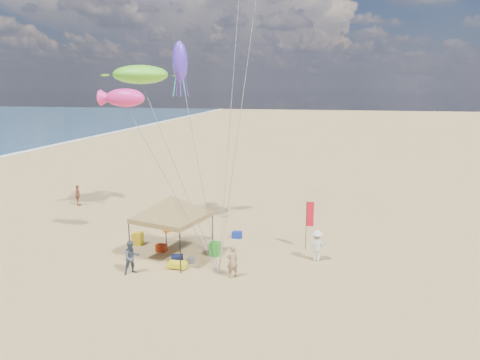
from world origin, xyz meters
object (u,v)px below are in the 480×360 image
(canopy_tent, at_px, (171,198))
(cooler_red, at_px, (161,248))
(chair_yellow, at_px, (138,238))
(beach_cart, at_px, (177,265))
(cooler_blue, at_px, (237,235))
(person_near_b, at_px, (132,257))
(person_far_a, at_px, (78,195))
(person_near_a, at_px, (232,261))
(person_near_c, at_px, (317,246))
(chair_green, at_px, (215,249))
(feather_flag, at_px, (309,217))

(canopy_tent, xyz_separation_m, cooler_red, (-0.87, 0.63, -2.92))
(chair_yellow, relative_size, beach_cart, 0.78)
(cooler_blue, bearing_deg, chair_yellow, -157.38)
(person_near_b, height_order, person_far_a, person_near_b)
(cooler_red, xyz_separation_m, person_near_b, (-0.28, -2.95, 0.61))
(beach_cart, bearing_deg, person_near_a, -8.57)
(chair_yellow, relative_size, person_near_a, 0.45)
(beach_cart, xyz_separation_m, person_near_c, (6.50, 2.32, 0.60))
(cooler_red, relative_size, beach_cart, 0.60)
(beach_cart, bearing_deg, chair_yellow, 140.60)
(person_near_a, xyz_separation_m, person_far_a, (-13.67, 9.66, -0.01))
(canopy_tent, distance_m, cooler_red, 3.11)
(chair_green, xyz_separation_m, beach_cart, (-1.32, -1.99, -0.15))
(person_near_b, height_order, person_near_c, person_near_b)
(chair_green, distance_m, person_near_b, 4.38)
(chair_green, relative_size, person_near_c, 0.44)
(chair_yellow, height_order, person_near_a, person_near_a)
(cooler_red, bearing_deg, person_near_c, 2.43)
(chair_green, bearing_deg, person_near_c, 3.61)
(beach_cart, xyz_separation_m, person_far_a, (-10.88, 9.24, 0.57))
(person_far_a, bearing_deg, person_near_c, -136.59)
(person_near_b, distance_m, person_far_a, 13.62)
(canopy_tent, height_order, person_far_a, canopy_tent)
(feather_flag, xyz_separation_m, person_far_a, (-16.89, 5.38, -1.02))
(chair_green, bearing_deg, chair_yellow, 171.73)
(canopy_tent, relative_size, person_near_a, 3.73)
(feather_flag, bearing_deg, chair_green, -158.27)
(chair_green, height_order, chair_yellow, same)
(canopy_tent, bearing_deg, chair_yellow, 152.45)
(feather_flag, bearing_deg, cooler_red, -166.08)
(person_near_b, bearing_deg, chair_yellow, 66.01)
(chair_yellow, distance_m, beach_cart, 4.18)
(chair_yellow, xyz_separation_m, beach_cart, (3.23, -2.65, -0.15))
(chair_yellow, height_order, person_far_a, person_far_a)
(cooler_blue, xyz_separation_m, chair_green, (-0.58, -2.80, 0.16))
(chair_green, relative_size, person_near_a, 0.45)
(cooler_red, xyz_separation_m, beach_cart, (1.59, -1.97, 0.01))
(chair_yellow, bearing_deg, person_far_a, 139.30)
(beach_cart, relative_size, person_near_b, 0.56)
(cooler_blue, relative_size, beach_cart, 0.60)
(person_far_a, bearing_deg, person_near_a, -150.11)
(person_near_b, bearing_deg, feather_flag, -13.03)
(cooler_blue, height_order, person_near_c, person_near_c)
(person_near_a, xyz_separation_m, person_near_c, (3.70, 2.74, 0.01))
(chair_green, distance_m, person_near_c, 5.20)
(cooler_red, bearing_deg, feather_flag, 13.92)
(chair_yellow, bearing_deg, person_near_b, -69.44)
(person_near_a, distance_m, person_near_c, 4.60)
(person_near_b, bearing_deg, cooler_blue, 12.26)
(canopy_tent, height_order, person_near_a, canopy_tent)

